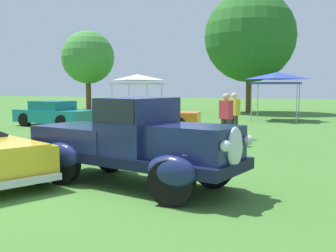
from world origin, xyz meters
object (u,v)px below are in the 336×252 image
at_px(show_car_teal, 54,114).
at_px(spectator_between_cars, 234,114).
at_px(spectator_by_row, 226,117).
at_px(canopy_tent_left_field, 137,79).
at_px(feature_pickup_truck, 135,141).
at_px(show_car_orange, 154,116).
at_px(canopy_tent_center_field, 277,77).

bearing_deg(show_car_teal, spectator_between_cars, -9.60).
relative_size(spectator_by_row, canopy_tent_left_field, 0.62).
xyz_separation_m(show_car_teal, spectator_between_cars, (9.02, -1.53, 0.31)).
distance_m(feature_pickup_truck, show_car_orange, 10.19).
xyz_separation_m(canopy_tent_left_field, canopy_tent_center_field, (8.83, -0.50, -0.00)).
relative_size(show_car_teal, canopy_tent_center_field, 1.58).
bearing_deg(spectator_by_row, canopy_tent_left_field, 127.05).
bearing_deg(spectator_by_row, show_car_orange, 138.41).
bearing_deg(canopy_tent_center_field, show_car_orange, -123.18).
height_order(show_car_teal, spectator_between_cars, spectator_between_cars).
distance_m(show_car_orange, canopy_tent_center_field, 8.50).
bearing_deg(show_car_orange, canopy_tent_center_field, 56.82).
relative_size(show_car_orange, canopy_tent_left_field, 1.53).
bearing_deg(canopy_tent_center_field, spectator_by_row, -92.81).
distance_m(spectator_between_cars, spectator_by_row, 1.71).
height_order(show_car_teal, canopy_tent_left_field, canopy_tent_left_field).
bearing_deg(spectator_between_cars, spectator_by_row, -87.29).
xyz_separation_m(show_car_teal, spectator_by_row, (9.11, -3.23, 0.31)).
height_order(canopy_tent_left_field, canopy_tent_center_field, same).
distance_m(show_car_teal, canopy_tent_center_field, 12.21).
bearing_deg(spectator_between_cars, canopy_tent_left_field, 131.49).
relative_size(feature_pickup_truck, show_car_orange, 1.11).
xyz_separation_m(spectator_between_cars, canopy_tent_left_field, (-8.24, 9.31, 1.51)).
distance_m(feature_pickup_truck, spectator_between_cars, 7.68).
height_order(spectator_by_row, canopy_tent_center_field, canopy_tent_center_field).
relative_size(feature_pickup_truck, canopy_tent_center_field, 1.70).
height_order(spectator_between_cars, canopy_tent_left_field, canopy_tent_left_field).
bearing_deg(spectator_between_cars, canopy_tent_center_field, 86.12).
xyz_separation_m(show_car_orange, canopy_tent_left_field, (-4.29, 7.44, 1.82)).
relative_size(show_car_teal, show_car_orange, 1.03).
height_order(feature_pickup_truck, show_car_orange, feature_pickup_truck).
height_order(spectator_by_row, canopy_tent_left_field, canopy_tent_left_field).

